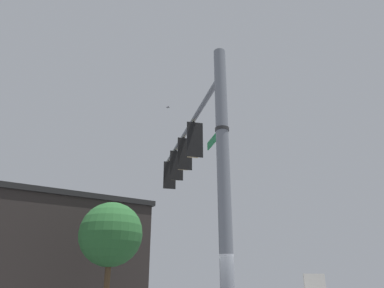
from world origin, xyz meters
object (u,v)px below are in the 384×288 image
Objects in this scene: traffic_light_nearest_pole at (193,141)px; traffic_light_arm_end at (169,176)px; traffic_light_mid_inner at (184,155)px; traffic_light_mid_outer at (176,167)px; bird_flying at (168,107)px; street_name_sign at (218,134)px.

traffic_light_nearest_pole is 1.00× the size of traffic_light_arm_end.
traffic_light_mid_outer is (-0.01, 1.42, 0.00)m from traffic_light_mid_inner.
traffic_light_nearest_pole is at bearing -92.30° from bird_flying.
traffic_light_mid_inner is 1.00× the size of traffic_light_mid_outer.
traffic_light_arm_end is (-0.01, 2.83, 0.00)m from traffic_light_mid_inner.
traffic_light_nearest_pole is 2.64m from street_name_sign.
traffic_light_arm_end is 6.81m from street_name_sign.
traffic_light_arm_end is at bearing 90.25° from street_name_sign.
traffic_light_mid_inner is 4.01m from street_name_sign.
traffic_light_mid_outer and traffic_light_arm_end have the same top height.
street_name_sign is (0.01, -2.52, -0.78)m from traffic_light_nearest_pole.
traffic_light_nearest_pole is 4.25m from traffic_light_arm_end.
traffic_light_mid_inner is at bearing -89.75° from traffic_light_mid_outer.
traffic_light_arm_end is at bearing 90.25° from traffic_light_mid_inner.
traffic_light_mid_outer is at bearing 90.25° from traffic_light_nearest_pole.
traffic_light_mid_outer is 5.41m from street_name_sign.
traffic_light_nearest_pole is at bearing -89.75° from traffic_light_mid_outer.
traffic_light_arm_end is (-0.01, 1.42, 0.00)m from traffic_light_mid_outer.
traffic_light_nearest_pole is 4.20× the size of bird_flying.
traffic_light_arm_end is 5.20m from bird_flying.
bird_flying is (0.27, 6.60, 4.63)m from traffic_light_nearest_pole.
traffic_light_mid_outer is at bearing 90.25° from traffic_light_mid_inner.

